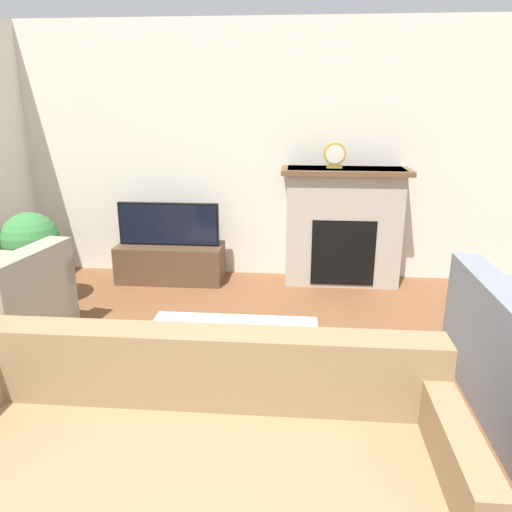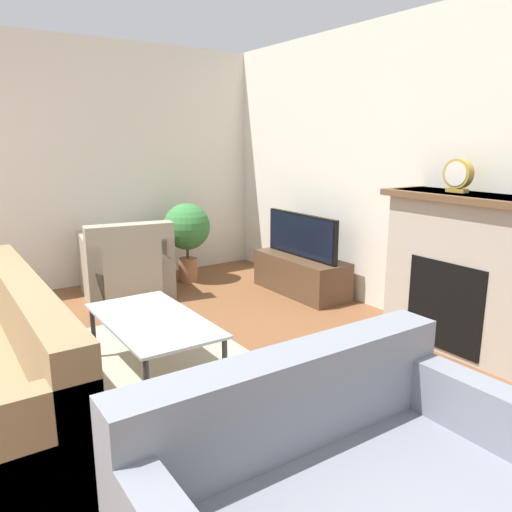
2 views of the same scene
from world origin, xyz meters
name	(u,v)px [view 1 (image 1 of 2)]	position (x,y,z in m)	size (l,w,h in m)	color
wall_back	(269,154)	(0.00, 4.32, 1.35)	(8.33, 0.06, 2.70)	silver
area_rug	(230,398)	(-0.09, 1.77, 0.00)	(2.35, 1.81, 0.00)	#B7A88E
fireplace	(343,224)	(0.81, 4.09, 0.64)	(1.31, 0.46, 1.23)	#B2A899
tv_stand	(171,262)	(-1.04, 3.98, 0.20)	(1.14, 0.46, 0.40)	brown
tv	(169,224)	(-1.04, 3.98, 0.63)	(1.08, 0.06, 0.46)	black
couch_sectional	(197,465)	(-0.11, 0.79, 0.29)	(2.36, 0.94, 0.82)	#8C704C
armchair_by_window	(3,311)	(-2.00, 2.38, 0.30)	(1.00, 0.98, 0.82)	#9E937F
coffee_table	(232,338)	(-0.09, 1.89, 0.39)	(1.15, 0.61, 0.42)	#333338
potted_plant	(31,245)	(-2.15, 3.17, 0.61)	(0.54, 0.54, 0.92)	#AD704C
mantel_clock	(335,155)	(0.69, 4.09, 1.37)	(0.23, 0.07, 0.26)	#B79338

